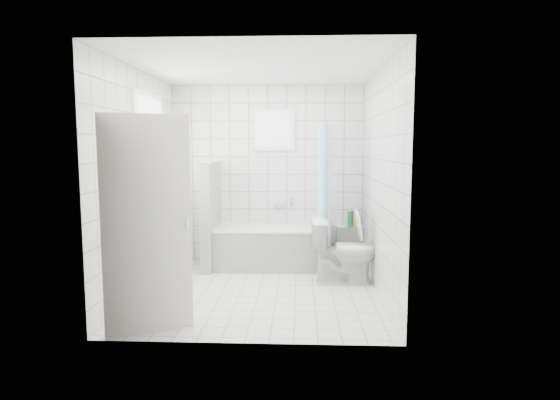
{
  "coord_description": "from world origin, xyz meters",
  "views": [
    {
      "loc": [
        0.48,
        -5.4,
        1.71
      ],
      "look_at": [
        0.23,
        0.35,
        1.05
      ],
      "focal_mm": 30.0,
      "sensor_mm": 36.0,
      "label": 1
    }
  ],
  "objects": [
    {
      "name": "wall_front",
      "position": [
        0.0,
        -1.5,
        1.3
      ],
      "size": [
        2.8,
        0.02,
        2.6
      ],
      "primitive_type": "cube",
      "color": "white",
      "rests_on": "ground"
    },
    {
      "name": "tub_faucet",
      "position": [
        0.18,
        1.46,
        0.85
      ],
      "size": [
        0.18,
        0.06,
        0.06
      ],
      "primitive_type": "cube",
      "color": "silver",
      "rests_on": "wall_back"
    },
    {
      "name": "ground",
      "position": [
        0.0,
        0.0,
        0.0
      ],
      "size": [
        3.0,
        3.0,
        0.0
      ],
      "primitive_type": "plane",
      "color": "white",
      "rests_on": "ground"
    },
    {
      "name": "wall_back",
      "position": [
        0.0,
        1.5,
        1.3
      ],
      "size": [
        2.8,
        0.02,
        2.6
      ],
      "primitive_type": "cube",
      "color": "white",
      "rests_on": "ground"
    },
    {
      "name": "wall_right",
      "position": [
        1.4,
        0.0,
        1.3
      ],
      "size": [
        0.02,
        3.0,
        2.6
      ],
      "primitive_type": "cube",
      "color": "white",
      "rests_on": "ground"
    },
    {
      "name": "window_sill",
      "position": [
        -1.31,
        0.3,
        0.86
      ],
      "size": [
        0.18,
        1.02,
        0.08
      ],
      "primitive_type": "cube",
      "color": "white",
      "rests_on": "wall_left"
    },
    {
      "name": "tiled_ledge",
      "position": [
        1.22,
        1.38,
        0.28
      ],
      "size": [
        0.4,
        0.24,
        0.55
      ],
      "primitive_type": "cube",
      "color": "white",
      "rests_on": "ground"
    },
    {
      "name": "sill_bottles",
      "position": [
        -1.3,
        0.21,
        1.03
      ],
      "size": [
        0.18,
        0.77,
        0.32
      ],
      "color": "#E95ABB",
      "rests_on": "window_sill"
    },
    {
      "name": "bathtub",
      "position": [
        0.08,
        1.12,
        0.29
      ],
      "size": [
        1.58,
        0.77,
        0.58
      ],
      "color": "white",
      "rests_on": "ground"
    },
    {
      "name": "ceiling",
      "position": [
        0.0,
        0.0,
        2.6
      ],
      "size": [
        3.0,
        3.0,
        0.0
      ],
      "primitive_type": "plane",
      "rotation": [
        3.14,
        0.0,
        0.0
      ],
      "color": "white",
      "rests_on": "ground"
    },
    {
      "name": "toilet",
      "position": [
        1.03,
        0.37,
        0.41
      ],
      "size": [
        0.81,
        0.47,
        0.82
      ],
      "primitive_type": "imported",
      "rotation": [
        0.0,
        0.0,
        1.58
      ],
      "color": "white",
      "rests_on": "ground"
    },
    {
      "name": "shower_curtain",
      "position": [
        0.81,
        0.97,
        1.1
      ],
      "size": [
        0.14,
        0.48,
        1.78
      ],
      "primitive_type": null,
      "color": "#54D6F8",
      "rests_on": "curtain_rod"
    },
    {
      "name": "partition_wall",
      "position": [
        -0.78,
        1.07,
        0.75
      ],
      "size": [
        0.15,
        0.85,
        1.5
      ],
      "primitive_type": "cube",
      "color": "white",
      "rests_on": "ground"
    },
    {
      "name": "window_back",
      "position": [
        0.1,
        1.46,
        1.95
      ],
      "size": [
        0.5,
        0.01,
        0.5
      ],
      "primitive_type": "cube",
      "color": "white",
      "rests_on": "wall_back"
    },
    {
      "name": "door",
      "position": [
        -0.9,
        -1.29,
        1.0
      ],
      "size": [
        0.72,
        0.41,
        2.0
      ],
      "primitive_type": "cube",
      "rotation": [
        0.0,
        0.0,
        -1.08
      ],
      "color": "silver",
      "rests_on": "ground"
    },
    {
      "name": "wall_left",
      "position": [
        -1.4,
        0.0,
        1.3
      ],
      "size": [
        0.02,
        3.0,
        2.6
      ],
      "primitive_type": "cube",
      "color": "white",
      "rests_on": "ground"
    },
    {
      "name": "window_left",
      "position": [
        -1.35,
        0.3,
        1.6
      ],
      "size": [
        0.01,
        0.9,
        1.4
      ],
      "primitive_type": "cube",
      "color": "white",
      "rests_on": "wall_left"
    },
    {
      "name": "ledge_bottles",
      "position": [
        1.25,
        1.33,
        0.67
      ],
      "size": [
        0.14,
        0.19,
        0.24
      ],
      "color": "#172CBC",
      "rests_on": "tiled_ledge"
    },
    {
      "name": "curtain_rod",
      "position": [
        0.81,
        1.1,
        2.0
      ],
      "size": [
        0.02,
        0.8,
        0.02
      ],
      "primitive_type": "cylinder",
      "rotation": [
        1.57,
        0.0,
        0.0
      ],
      "color": "silver",
      "rests_on": "wall_back"
    }
  ]
}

